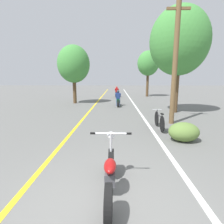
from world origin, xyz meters
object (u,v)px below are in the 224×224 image
object	(u,v)px
utility_pole	(175,61)
roadside_tree_right_far	(148,64)
roadside_tree_right_near	(179,41)
bicycle_parked	(159,121)
motorcycle_rider_far	(117,93)
motorcycle_rider_lead	(118,100)
motorcycle_foreground	(110,173)
roadside_tree_left	(74,64)

from	to	relation	value
utility_pole	roadside_tree_right_far	bearing A→B (deg)	85.26
roadside_tree_right_near	bicycle_parked	distance (m)	6.22
roadside_tree_right_far	motorcycle_rider_far	xyz separation A→B (m)	(-3.96, -1.11, -3.66)
utility_pole	motorcycle_rider_lead	distance (m)	6.97
motorcycle_rider_lead	motorcycle_rider_far	distance (m)	7.14
utility_pole	motorcycle_foreground	distance (m)	6.92
roadside_tree_right_near	motorcycle_rider_lead	size ratio (longest dim) A/B	3.34
roadside_tree_right_near	motorcycle_rider_far	xyz separation A→B (m)	(-3.96, 9.94, -4.10)
roadside_tree_left	motorcycle_rider_far	xyz separation A→B (m)	(3.95, 5.53, -3.06)
motorcycle_foreground	motorcycle_rider_lead	distance (m)	11.53
motorcycle_rider_far	utility_pole	bearing A→B (deg)	-77.90
roadside_tree_right_near	motorcycle_rider_lead	bearing A→B (deg)	144.05
roadside_tree_right_near	roadside_tree_right_far	distance (m)	11.05
bicycle_parked	utility_pole	bearing A→B (deg)	49.22
roadside_tree_left	motorcycle_rider_lead	distance (m)	5.32
motorcycle_rider_far	roadside_tree_right_near	bearing A→B (deg)	-68.29
motorcycle_rider_far	motorcycle_foreground	bearing A→B (deg)	-90.50
roadside_tree_right_far	roadside_tree_left	xyz separation A→B (m)	(-7.91, -6.64, -0.60)
motorcycle_rider_far	roadside_tree_right_far	bearing A→B (deg)	15.63
roadside_tree_right_near	motorcycle_rider_far	distance (m)	11.46
roadside_tree_right_far	roadside_tree_left	world-z (taller)	roadside_tree_right_far
roadside_tree_left	motorcycle_rider_lead	xyz separation A→B (m)	(4.04, -1.60, -3.06)
utility_pole	bicycle_parked	world-z (taller)	utility_pole
utility_pole	roadside_tree_right_far	xyz separation A→B (m)	(1.17, 14.12, 1.06)
roadside_tree_left	motorcycle_rider_far	size ratio (longest dim) A/B	2.42
bicycle_parked	roadside_tree_left	bearing A→B (deg)	124.63
roadside_tree_right_near	motorcycle_foreground	world-z (taller)	roadside_tree_right_near
roadside_tree_right_near	bicycle_parked	world-z (taller)	roadside_tree_right_near
utility_pole	motorcycle_rider_lead	world-z (taller)	utility_pole
motorcycle_rider_lead	motorcycle_rider_far	size ratio (longest dim) A/B	0.93
motorcycle_foreground	motorcycle_rider_lead	world-z (taller)	motorcycle_rider_lead
roadside_tree_right_near	roadside_tree_left	xyz separation A→B (m)	(-7.91, 4.40, -1.04)
roadside_tree_right_far	motorcycle_rider_far	bearing A→B (deg)	-164.37
roadside_tree_right_near	roadside_tree_right_far	bearing A→B (deg)	89.99
utility_pole	roadside_tree_right_far	size ratio (longest dim) A/B	1.05
roadside_tree_left	motorcycle_foreground	bearing A→B (deg)	-73.91
roadside_tree_left	bicycle_parked	size ratio (longest dim) A/B	3.00
roadside_tree_right_far	motorcycle_rider_far	distance (m)	5.51
utility_pole	roadside_tree_left	size ratio (longest dim) A/B	1.14
roadside_tree_right_near	motorcycle_rider_lead	world-z (taller)	roadside_tree_right_near
motorcycle_rider_lead	motorcycle_rider_far	world-z (taller)	motorcycle_rider_lead
roadside_tree_right_near	motorcycle_foreground	xyz separation A→B (m)	(-4.12, -8.73, -4.19)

